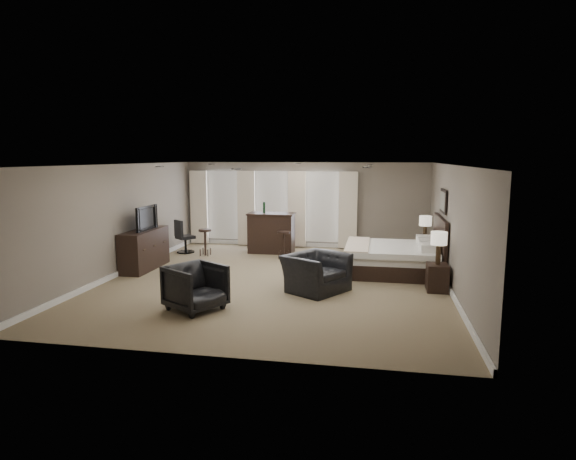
% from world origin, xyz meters
% --- Properties ---
extents(room, '(7.60, 8.60, 2.64)m').
position_xyz_m(room, '(0.00, 0.00, 1.30)').
color(room, '#746449').
rests_on(room, ground).
extents(window_bay, '(5.25, 0.20, 2.30)m').
position_xyz_m(window_bay, '(-1.00, 4.11, 1.20)').
color(window_bay, silver).
rests_on(window_bay, room).
extents(bed, '(2.16, 2.06, 1.37)m').
position_xyz_m(bed, '(2.58, 1.23, 0.69)').
color(bed, silver).
rests_on(bed, ground).
extents(nightstand_near, '(0.43, 0.52, 0.57)m').
position_xyz_m(nightstand_near, '(3.47, -0.22, 0.28)').
color(nightstand_near, black).
rests_on(nightstand_near, ground).
extents(nightstand_far, '(0.42, 0.51, 0.56)m').
position_xyz_m(nightstand_far, '(3.47, 2.68, 0.28)').
color(nightstand_far, black).
rests_on(nightstand_far, ground).
extents(lamp_near, '(0.33, 0.33, 0.68)m').
position_xyz_m(lamp_near, '(3.47, -0.22, 0.91)').
color(lamp_near, beige).
rests_on(lamp_near, nightstand_near).
extents(lamp_far, '(0.32, 0.32, 0.67)m').
position_xyz_m(lamp_far, '(3.47, 2.68, 0.89)').
color(lamp_far, beige).
rests_on(lamp_far, nightstand_far).
extents(wall_art, '(0.04, 0.96, 0.56)m').
position_xyz_m(wall_art, '(3.70, 1.23, 1.75)').
color(wall_art, slate).
rests_on(wall_art, room).
extents(dresser, '(0.54, 1.69, 0.98)m').
position_xyz_m(dresser, '(-3.45, 0.52, 0.49)').
color(dresser, black).
rests_on(dresser, ground).
extents(tv, '(0.60, 1.04, 0.14)m').
position_xyz_m(tv, '(-3.45, 0.52, 1.05)').
color(tv, black).
rests_on(tv, dresser).
extents(armchair_near, '(1.30, 1.43, 1.04)m').
position_xyz_m(armchair_near, '(0.99, -0.69, 0.52)').
color(armchair_near, black).
rests_on(armchair_near, ground).
extents(armchair_far, '(1.18, 1.20, 0.92)m').
position_xyz_m(armchair_far, '(-1.00, -2.31, 0.46)').
color(armchair_far, black).
rests_on(armchair_far, ground).
extents(bar_counter, '(1.34, 0.70, 1.17)m').
position_xyz_m(bar_counter, '(-0.79, 3.11, 0.58)').
color(bar_counter, black).
rests_on(bar_counter, ground).
extents(bar_stool_left, '(0.47, 0.47, 0.75)m').
position_xyz_m(bar_stool_left, '(-2.54, 2.36, 0.38)').
color(bar_stool_left, black).
rests_on(bar_stool_left, ground).
extents(bar_stool_right, '(0.46, 0.46, 0.75)m').
position_xyz_m(bar_stool_right, '(-0.28, 2.36, 0.38)').
color(bar_stool_right, black).
rests_on(bar_stool_right, ground).
extents(desk_chair, '(0.70, 0.70, 0.98)m').
position_xyz_m(desk_chair, '(-3.24, 2.61, 0.49)').
color(desk_chair, black).
rests_on(desk_chair, ground).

